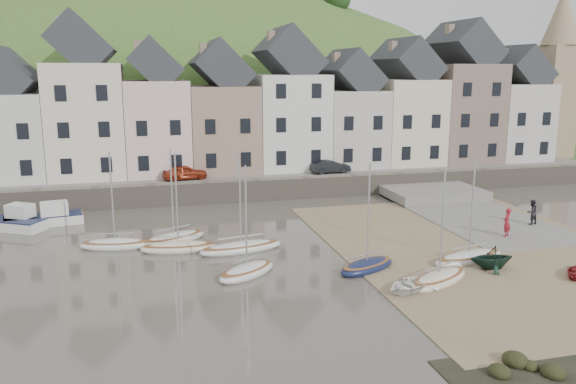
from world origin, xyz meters
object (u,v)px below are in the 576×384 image
object	(u,v)px
sailboat_0	(115,244)
rowboat_green	(492,257)
car_left	(185,172)
car_right	(330,167)
rowboat_white	(410,285)
person_dark	(532,212)
person_red	(507,222)

from	to	relation	value
sailboat_0	rowboat_green	xyz separation A→B (m)	(20.61, -9.30, 0.46)
car_left	car_right	xyz separation A→B (m)	(13.27, 0.00, -0.04)
rowboat_white	car_left	bearing A→B (deg)	177.84
rowboat_white	car_right	world-z (taller)	car_right
rowboat_green	person_dark	world-z (taller)	person_dark
sailboat_0	rowboat_green	size ratio (longest dim) A/B	2.50
rowboat_white	person_red	size ratio (longest dim) A/B	1.55
rowboat_green	car_right	bearing A→B (deg)	-171.83
rowboat_green	car_right	distance (m)	23.02
car_right	person_red	bearing A→B (deg)	-164.13
person_red	rowboat_white	bearing A→B (deg)	-0.26
rowboat_green	car_right	xyz separation A→B (m)	(-1.91, 22.90, 1.48)
sailboat_0	person_red	bearing A→B (deg)	-9.15
car_right	person_dark	bearing A→B (deg)	-151.24
person_dark	rowboat_white	bearing A→B (deg)	22.10
person_dark	car_left	bearing A→B (deg)	-45.14
person_red	car_right	size ratio (longest dim) A/B	0.52
person_red	person_dark	bearing A→B (deg)	177.28
sailboat_0	rowboat_green	bearing A→B (deg)	-24.29
car_left	car_right	world-z (taller)	car_left
person_dark	person_red	bearing A→B (deg)	20.25
rowboat_green	car_left	world-z (taller)	car_left
rowboat_white	car_right	bearing A→B (deg)	148.18
person_dark	car_right	xyz separation A→B (m)	(-10.04, 15.43, 1.19)
rowboat_green	sailboat_0	bearing A→B (deg)	-110.89
sailboat_0	rowboat_white	xyz separation A→B (m)	(14.73, -11.18, 0.10)
sailboat_0	person_dark	distance (m)	28.80
sailboat_0	person_dark	bearing A→B (deg)	-3.66
person_dark	car_left	world-z (taller)	car_left
sailboat_0	car_right	distance (m)	23.20
sailboat_0	person_red	distance (m)	25.51
car_right	sailboat_0	bearing A→B (deg)	121.75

